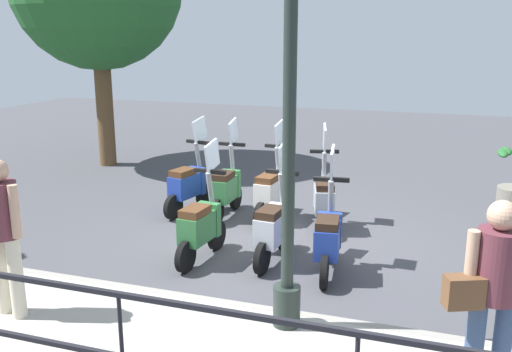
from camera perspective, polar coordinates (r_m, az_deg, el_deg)
The scene contains 12 objects.
ground_plane at distance 8.03m, azimuth 2.95°, elevation -6.85°, with size 28.00×28.00×0.00m, color #424247.
fence_railing at distance 4.13m, azimuth -13.36°, elevation -15.11°, with size 0.04×16.03×1.07m.
lamp_post_near at distance 5.05m, azimuth 3.35°, elevation 5.11°, with size 0.26×0.90×4.39m.
pedestrian_with_bag at distance 4.62m, azimuth 22.57°, elevation -10.18°, with size 0.48×0.60×1.59m.
pedestrian_distant at distance 6.02m, azimuth -23.98°, elevation -4.60°, with size 0.38×0.48×1.59m.
scooter_near_0 at distance 6.98m, azimuth 7.21°, elevation -6.06°, with size 1.23×0.44×1.54m.
scooter_near_1 at distance 7.29m, azimuth 1.83°, elevation -5.05°, with size 1.23×0.44×1.54m.
scooter_near_2 at distance 7.37m, azimuth -5.52°, elevation -4.91°, with size 1.23×0.44×1.54m.
scooter_far_0 at distance 8.55m, azimuth 6.82°, elevation -2.18°, with size 1.21×0.52×1.54m.
scooter_far_1 at distance 8.88m, azimuth 1.53°, elevation -1.46°, with size 1.23×0.44×1.54m.
scooter_far_2 at distance 9.05m, azimuth -2.99°, elevation -1.15°, with size 1.23×0.44×1.54m.
scooter_far_3 at distance 9.30m, azimuth -6.76°, elevation -0.81°, with size 1.22×0.50×1.54m.
Camera 1 is at (-7.22, -1.98, 2.92)m, focal length 40.00 mm.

